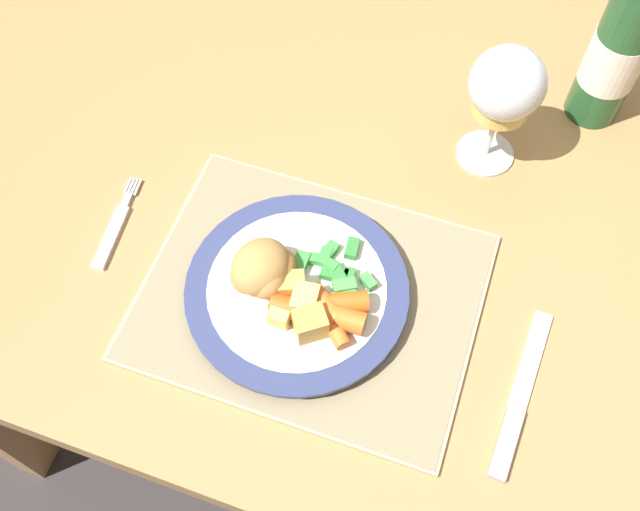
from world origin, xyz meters
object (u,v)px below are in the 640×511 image
(dinner_plate, at_px, (297,291))
(bottle, at_px, (622,43))
(fork, at_px, (114,229))
(wine_glass, at_px, (506,89))
(table_knife, at_px, (517,407))
(dining_table, at_px, (390,201))

(dinner_plate, relative_size, bottle, 0.77)
(dinner_plate, xyz_separation_m, bottle, (0.25, 0.36, 0.09))
(fork, distance_m, bottle, 0.60)
(wine_glass, bearing_deg, table_knife, -71.64)
(wine_glass, xyz_separation_m, bottle, (0.11, 0.11, -0.00))
(dining_table, bearing_deg, dinner_plate, -102.23)
(dinner_plate, xyz_separation_m, wine_glass, (0.14, 0.25, 0.09))
(dining_table, distance_m, bottle, 0.33)
(fork, xyz_separation_m, bottle, (0.47, 0.35, 0.11))
(table_knife, distance_m, bottle, 0.42)
(table_knife, bearing_deg, wine_glass, 108.36)
(table_knife, xyz_separation_m, wine_glass, (-0.10, 0.29, 0.11))
(fork, height_order, wine_glass, wine_glass)
(fork, xyz_separation_m, table_knife, (0.46, -0.05, 0.00))
(dining_table, distance_m, wine_glass, 0.23)
(fork, relative_size, table_knife, 0.67)
(table_knife, bearing_deg, dining_table, 127.09)
(dinner_plate, bearing_deg, fork, 176.89)
(fork, relative_size, bottle, 0.41)
(dining_table, height_order, wine_glass, wine_glass)
(dinner_plate, height_order, table_knife, dinner_plate)
(dinner_plate, height_order, fork, dinner_plate)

